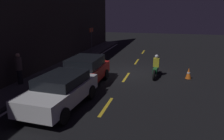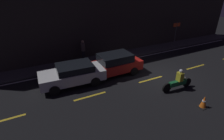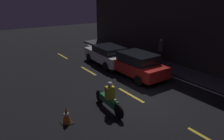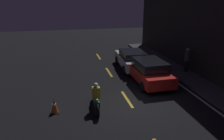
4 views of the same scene
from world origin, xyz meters
TOP-DOWN VIEW (x-y plane):
  - ground_plane at (0.00, 0.00)m, footprint 56.00×56.00m
  - raised_curb at (0.00, 4.87)m, footprint 28.00×1.67m
  - lane_dash_a at (-10.00, 0.00)m, footprint 2.00×0.14m
  - lane_dash_b at (-5.50, 0.00)m, footprint 2.00×0.14m
  - lane_dash_c at (-1.00, 0.00)m, footprint 2.00×0.14m
  - lane_solid_kerb at (0.00, 3.79)m, footprint 25.20×0.14m
  - sedan_white at (-5.95, 1.86)m, footprint 4.19×2.07m
  - taxi_red at (-2.94, 1.96)m, footprint 4.21×1.95m
  - motorcycle at (-0.35, -1.75)m, footprint 2.24×0.37m
  - traffic_cone_near at (-0.43, -3.71)m, footprint 0.44×0.44m
  - pedestrian at (-4.09, 5.28)m, footprint 0.34×0.34m

SIDE VIEW (x-z plane):
  - ground_plane at x=0.00m, z-range 0.00..0.00m
  - lane_solid_kerb at x=0.00m, z-range 0.00..0.01m
  - lane_dash_a at x=-10.00m, z-range 0.00..0.01m
  - lane_dash_b at x=-5.50m, z-range 0.00..0.01m
  - lane_dash_c at x=-1.00m, z-range 0.00..0.01m
  - raised_curb at x=0.00m, z-range 0.00..0.13m
  - traffic_cone_near at x=-0.43m, z-range -0.01..0.69m
  - motorcycle at x=-0.35m, z-range -0.13..1.25m
  - sedan_white at x=-5.95m, z-range 0.06..1.44m
  - taxi_red at x=-2.94m, z-range 0.03..1.55m
  - pedestrian at x=-4.09m, z-range 0.15..1.85m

